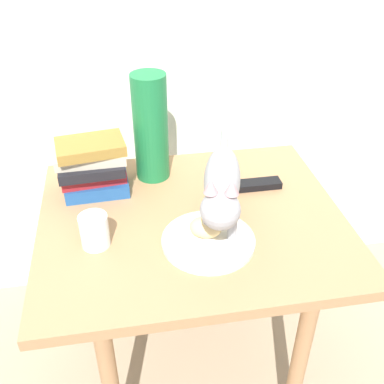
% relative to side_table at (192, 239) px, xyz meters
% --- Properties ---
extents(ground_plane, '(6.00, 6.00, 0.00)m').
position_rel_side_table_xyz_m(ground_plane, '(0.00, 0.00, -0.52)').
color(ground_plane, gray).
extents(side_table, '(0.81, 0.67, 0.60)m').
position_rel_side_table_xyz_m(side_table, '(0.00, 0.00, 0.00)').
color(side_table, '#9E724C').
rests_on(side_table, ground).
extents(plate, '(0.23, 0.23, 0.01)m').
position_rel_side_table_xyz_m(plate, '(0.02, -0.11, 0.09)').
color(plate, silver).
rests_on(plate, side_table).
extents(bread_roll, '(0.10, 0.09, 0.05)m').
position_rel_side_table_xyz_m(bread_roll, '(0.02, -0.10, 0.12)').
color(bread_roll, '#E0BC7A').
rests_on(bread_roll, plate).
extents(cat, '(0.16, 0.47, 0.23)m').
position_rel_side_table_xyz_m(cat, '(0.06, -0.06, 0.21)').
color(cat, '#99999E').
rests_on(cat, side_table).
extents(book_stack, '(0.20, 0.15, 0.16)m').
position_rel_side_table_xyz_m(book_stack, '(-0.25, 0.17, 0.16)').
color(book_stack, '#1E4C8C').
rests_on(book_stack, side_table).
extents(green_vase, '(0.10, 0.10, 0.32)m').
position_rel_side_table_xyz_m(green_vase, '(-0.08, 0.23, 0.24)').
color(green_vase, '#196B38').
rests_on(green_vase, side_table).
extents(candle_jar, '(0.07, 0.07, 0.08)m').
position_rel_side_table_xyz_m(candle_jar, '(-0.25, -0.07, 0.12)').
color(candle_jar, silver).
rests_on(candle_jar, side_table).
extents(tv_remote, '(0.15, 0.04, 0.02)m').
position_rel_side_table_xyz_m(tv_remote, '(0.21, 0.11, 0.09)').
color(tv_remote, black).
rests_on(tv_remote, side_table).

